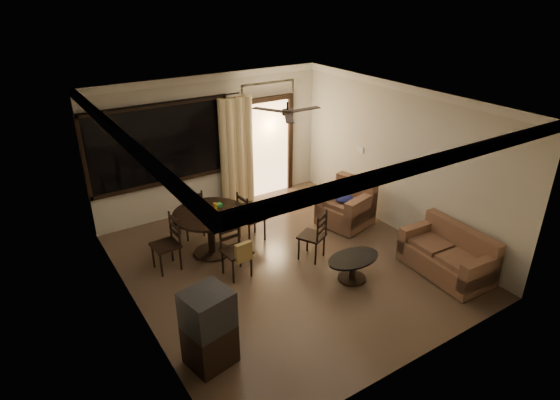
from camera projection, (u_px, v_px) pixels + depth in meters
ground at (286, 264)px, 8.01m from camera, size 5.50×5.50×0.00m
room_shell at (261, 130)px, 8.87m from camera, size 5.50×6.70×5.50m
dining_table at (210, 221)px, 8.09m from camera, size 1.28×1.28×1.02m
dining_chair_west at (167, 254)px, 7.79m from camera, size 0.44×0.44×0.95m
dining_chair_east at (251, 226)px, 8.68m from camera, size 0.44×0.44×0.95m
dining_chair_south at (237, 259)px, 7.60m from camera, size 0.44×0.50×0.95m
dining_chair_north at (191, 222)px, 8.81m from camera, size 0.44×0.44×0.95m
tv_cabinet at (209, 328)px, 5.75m from camera, size 0.64×0.60×1.06m
sofa at (449, 256)px, 7.67m from camera, size 0.86×1.51×0.78m
armchair at (347, 207)px, 9.22m from camera, size 1.06×1.06×0.88m
coffee_table at (353, 265)px, 7.50m from camera, size 0.93×0.56×0.41m
side_chair at (312, 244)px, 8.09m from camera, size 0.54×0.54×0.91m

